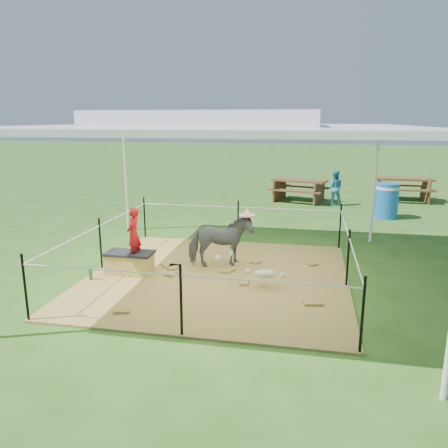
% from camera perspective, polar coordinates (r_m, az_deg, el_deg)
% --- Properties ---
extents(ground, '(90.00, 90.00, 0.00)m').
position_cam_1_polar(ground, '(7.95, -0.85, -6.97)').
color(ground, '#2D5919').
rests_on(ground, ground).
extents(hay_patch, '(4.60, 4.60, 0.03)m').
position_cam_1_polar(hay_patch, '(7.94, -0.85, -6.87)').
color(hay_patch, brown).
rests_on(hay_patch, ground).
extents(canopy_tent, '(6.30, 6.30, 2.90)m').
position_cam_1_polar(canopy_tent, '(7.45, -0.92, 12.83)').
color(canopy_tent, silver).
rests_on(canopy_tent, ground).
extents(rope_fence, '(4.54, 4.54, 1.00)m').
position_cam_1_polar(rope_fence, '(7.74, -0.86, -2.50)').
color(rope_fence, black).
rests_on(rope_fence, ground).
extents(straw_bale, '(0.82, 0.42, 0.36)m').
position_cam_1_polar(straw_bale, '(8.19, -12.19, -5.09)').
color(straw_bale, '#B59842').
rests_on(straw_bale, hay_patch).
extents(dark_cloth, '(0.87, 0.46, 0.05)m').
position_cam_1_polar(dark_cloth, '(8.13, -12.26, -3.73)').
color(dark_cloth, black).
rests_on(dark_cloth, straw_bale).
extents(woman, '(0.24, 0.36, 0.97)m').
position_cam_1_polar(woman, '(7.97, -11.76, -0.59)').
color(woman, red).
rests_on(woman, straw_bale).
extents(green_bottle, '(0.06, 0.06, 0.23)m').
position_cam_1_polar(green_bottle, '(8.06, -17.04, -6.20)').
color(green_bottle, '#1B7C22').
rests_on(green_bottle, hay_patch).
extents(pony, '(1.30, 0.93, 1.00)m').
position_cam_1_polar(pony, '(8.27, -0.49, -2.28)').
color(pony, '#504F55').
rests_on(pony, hay_patch).
extents(pink_hat, '(0.31, 0.31, 0.14)m').
position_cam_1_polar(pink_hat, '(8.13, -0.50, 1.60)').
color(pink_hat, pink).
rests_on(pink_hat, pony).
extents(foal, '(1.02, 0.67, 0.53)m').
position_cam_1_polar(foal, '(7.36, 5.38, -6.29)').
color(foal, '#C4B78F').
rests_on(foal, hay_patch).
extents(trash_barrel, '(0.75, 0.75, 1.01)m').
position_cam_1_polar(trash_barrel, '(13.40, 20.46, 2.87)').
color(trash_barrel, '#175EB2').
rests_on(trash_barrel, ground).
extents(picnic_table_near, '(2.11, 1.76, 0.76)m').
position_cam_1_polar(picnic_table_near, '(15.40, 9.77, 4.35)').
color(picnic_table_near, brown).
rests_on(picnic_table_near, ground).
extents(picnic_table_far, '(1.97, 1.45, 0.80)m').
position_cam_1_polar(picnic_table_far, '(16.54, 22.29, 4.23)').
color(picnic_table_far, '#53341C').
rests_on(picnic_table_far, ground).
extents(distant_person, '(0.57, 0.45, 1.16)m').
position_cam_1_polar(distant_person, '(14.91, 14.23, 4.61)').
color(distant_person, teal).
rests_on(distant_person, ground).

